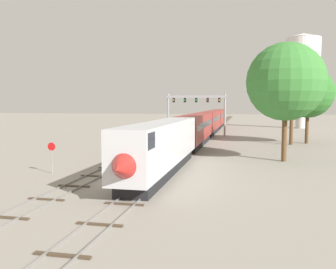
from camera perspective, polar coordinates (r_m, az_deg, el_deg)
The scene contains 10 objects.
ground_plane at distance 29.77m, azimuth -6.80°, elevation -7.66°, with size 400.00×400.00×0.00m, color gray.
track_main at distance 88.03m, azimuth 7.21°, elevation 0.68°, with size 2.60×200.00×0.16m.
track_near at distance 69.01m, azimuth 1.23°, elevation -0.43°, with size 2.60×160.00×0.16m.
passenger_train at distance 67.86m, azimuth 5.77°, elevation 1.60°, with size 3.04×92.28×4.80m.
signal_gantry at distance 72.99m, azimuth 4.47°, elevation 4.68°, with size 12.10×0.49×8.48m.
water_tower at distance 102.27m, azimuth 20.53°, elevation 11.65°, with size 8.96×8.96×24.67m.
stop_sign at distance 35.08m, azimuth -17.91°, elevation -2.85°, with size 0.76×0.08×2.88m.
trackside_tree_left at distance 62.69m, azimuth 21.26°, elevation 6.16°, with size 8.11×8.11×12.28m.
trackside_tree_mid at distance 60.12m, azimuth 19.06°, elevation 6.42°, with size 5.95×5.95×11.37m.
trackside_tree_right at distance 42.22m, azimuth 18.12°, elevation 7.91°, with size 8.64×8.64×13.19m.
Camera 1 is at (9.48, -27.48, 6.44)m, focal length 38.56 mm.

